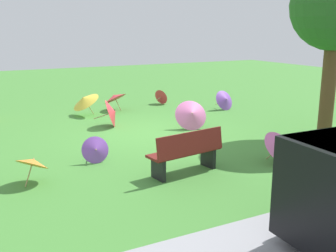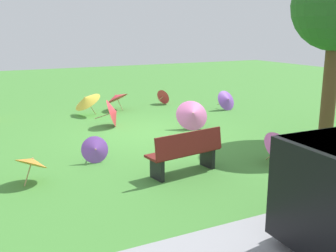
% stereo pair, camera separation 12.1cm
% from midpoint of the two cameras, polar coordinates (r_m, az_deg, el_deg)
% --- Properties ---
extents(ground, '(40.00, 40.00, 0.00)m').
position_cam_midpoint_polar(ground, '(11.34, -3.46, -0.98)').
color(ground, '#478C38').
extents(park_bench, '(1.65, 0.71, 0.90)m').
position_cam_midpoint_polar(park_bench, '(8.05, 2.24, -3.70)').
color(park_bench, maroon).
rests_on(park_bench, ground).
extents(shade_tree, '(2.32, 2.32, 4.61)m').
position_cam_midpoint_polar(shade_tree, '(11.46, 22.51, 15.30)').
color(shade_tree, brown).
rests_on(shade_tree, ground).
extents(parasol_red_0, '(1.14, 1.14, 0.74)m').
position_cam_midpoint_polar(parasol_red_0, '(14.53, -7.87, 4.12)').
color(parasol_red_0, tan).
rests_on(parasol_red_0, ground).
extents(parasol_red_1, '(0.89, 0.94, 0.85)m').
position_cam_midpoint_polar(parasol_red_1, '(12.09, -8.17, 1.91)').
color(parasol_red_1, tan).
rests_on(parasol_red_1, ground).
extents(parasol_orange_1, '(0.85, 0.85, 0.63)m').
position_cam_midpoint_polar(parasol_orange_1, '(8.03, -19.13, -4.86)').
color(parasol_orange_1, tan).
rests_on(parasol_orange_1, ground).
extents(parasol_red_3, '(0.55, 0.64, 0.59)m').
position_cam_midpoint_polar(parasol_red_3, '(15.64, -1.10, 4.23)').
color(parasol_red_3, tan).
rests_on(parasol_red_3, ground).
extents(parasol_pink_0, '(1.08, 1.02, 0.89)m').
position_cam_midpoint_polar(parasol_pink_0, '(11.68, 3.05, 1.69)').
color(parasol_pink_0, tan).
rests_on(parasol_pink_0, ground).
extents(parasol_purple_2, '(0.82, 0.79, 0.74)m').
position_cam_midpoint_polar(parasol_purple_2, '(14.61, 7.94, 3.73)').
color(parasol_purple_2, tan).
rests_on(parasol_purple_2, ground).
extents(parasol_purple_3, '(0.62, 0.50, 0.60)m').
position_cam_midpoint_polar(parasol_purple_3, '(8.89, -10.66, -3.35)').
color(parasol_purple_3, tan).
rests_on(parasol_purple_3, ground).
extents(parasol_pink_1, '(0.97, 0.88, 0.77)m').
position_cam_midpoint_polar(parasol_pink_1, '(8.99, 15.67, -2.75)').
color(parasol_pink_1, tan).
rests_on(parasol_pink_1, ground).
extents(parasol_yellow_1, '(1.06, 1.09, 0.88)m').
position_cam_midpoint_polar(parasol_yellow_1, '(13.72, -12.05, 3.66)').
color(parasol_yellow_1, tan).
rests_on(parasol_yellow_1, ground).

